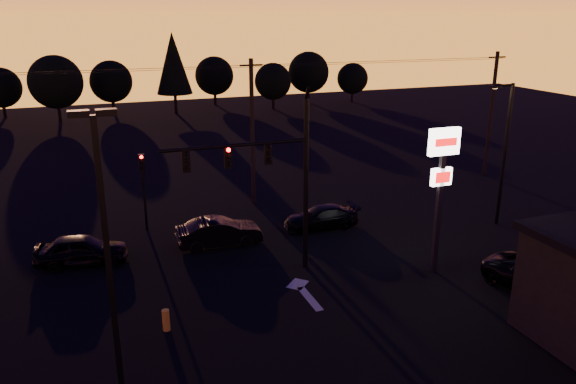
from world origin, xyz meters
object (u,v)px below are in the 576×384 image
(traffic_signal_mast, at_px, (273,170))
(pylon_sign, at_px, (442,170))
(bollard, at_px, (166,320))
(car_right, at_px, (321,217))
(car_mid, at_px, (219,232))
(suv_parked, at_px, (542,278))
(secondary_signal, at_px, (143,181))
(car_left, at_px, (82,250))
(streetlight, at_px, (504,149))
(parking_lot_light, at_px, (107,245))

(traffic_signal_mast, height_order, pylon_sign, traffic_signal_mast)
(bollard, height_order, car_right, car_right)
(car_mid, height_order, suv_parked, car_mid)
(secondary_signal, height_order, suv_parked, secondary_signal)
(suv_parked, bearing_deg, pylon_sign, 113.56)
(car_left, height_order, car_right, car_left)
(traffic_signal_mast, height_order, car_mid, traffic_signal_mast)
(traffic_signal_mast, xyz_separation_m, secondary_signal, (-4.90, 7.49, -2.07))
(suv_parked, bearing_deg, secondary_signal, 120.13)
(traffic_signal_mast, xyz_separation_m, streetlight, (14.01, 1.51, -0.52))
(car_left, bearing_deg, secondary_signal, -35.21)
(parking_lot_light, bearing_deg, car_right, 44.17)
(car_left, xyz_separation_m, suv_parked, (18.53, -9.97, -0.05))
(parking_lot_light, xyz_separation_m, car_mid, (5.80, 10.99, -4.55))
(traffic_signal_mast, relative_size, bollard, 10.02)
(traffic_signal_mast, relative_size, car_mid, 1.96)
(secondary_signal, relative_size, bollard, 5.08)
(bollard, bearing_deg, pylon_sign, 3.99)
(pylon_sign, height_order, suv_parked, pylon_sign)
(streetlight, distance_m, car_mid, 16.23)
(parking_lot_light, height_order, car_mid, parking_lot_light)
(traffic_signal_mast, distance_m, car_left, 10.17)
(traffic_signal_mast, relative_size, suv_parked, 1.75)
(car_mid, relative_size, car_right, 1.04)
(streetlight, relative_size, car_mid, 1.83)
(secondary_signal, bearing_deg, bollard, -93.08)
(traffic_signal_mast, relative_size, pylon_sign, 1.26)
(suv_parked, bearing_deg, car_mid, 121.66)
(car_right, distance_m, suv_parked, 11.91)
(pylon_sign, relative_size, bollard, 7.94)
(traffic_signal_mast, relative_size, parking_lot_light, 0.94)
(bollard, xyz_separation_m, car_mid, (3.88, 7.37, 0.29))
(secondary_signal, relative_size, car_left, 1.01)
(traffic_signal_mast, xyz_separation_m, pylon_sign, (7.10, -2.49, -0.02))
(pylon_sign, bearing_deg, car_mid, 143.26)
(parking_lot_light, height_order, car_left, parking_lot_light)
(streetlight, height_order, car_right, streetlight)
(parking_lot_light, xyz_separation_m, pylon_sign, (14.50, 4.50, -0.36))
(car_mid, xyz_separation_m, car_right, (5.97, 0.44, -0.11))
(traffic_signal_mast, distance_m, pylon_sign, 7.52)
(parking_lot_light, bearing_deg, secondary_signal, 80.21)
(parking_lot_light, relative_size, car_right, 2.16)
(pylon_sign, relative_size, car_right, 1.61)
(streetlight, bearing_deg, car_mid, 170.93)
(car_left, bearing_deg, streetlight, -86.85)
(bollard, bearing_deg, suv_parked, -9.36)
(bollard, relative_size, car_right, 0.20)
(pylon_sign, height_order, car_right, pylon_sign)
(car_right, bearing_deg, suv_parked, 32.28)
(secondary_signal, relative_size, car_right, 1.03)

